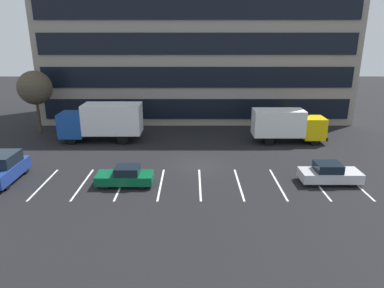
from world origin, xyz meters
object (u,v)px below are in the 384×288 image
object	(u,v)px
box_truck_yellow	(287,124)
box_truck_blue	(102,120)
bare_tree	(35,88)
sedan_forest	(126,176)
suv_navy	(4,168)
sedan_silver	(329,174)

from	to	relation	value
box_truck_yellow	box_truck_blue	bearing A→B (deg)	178.66
box_truck_blue	bare_tree	xyz separation A→B (m)	(-7.62, 3.16, 2.72)
sedan_forest	suv_navy	bearing A→B (deg)	175.00
sedan_forest	bare_tree	world-z (taller)	bare_tree
box_truck_yellow	sedan_silver	xyz separation A→B (m)	(0.59, -9.71, -1.12)
box_truck_blue	suv_navy	bearing A→B (deg)	-116.29
sedan_forest	suv_navy	size ratio (longest dim) A/B	0.89
box_truck_blue	suv_navy	world-z (taller)	box_truck_blue
box_truck_blue	bare_tree	distance (m)	8.68
sedan_silver	bare_tree	size ratio (longest dim) A/B	0.64
suv_navy	bare_tree	bearing A→B (deg)	102.28
box_truck_yellow	bare_tree	xyz separation A→B (m)	(-25.69, 3.58, 2.99)
sedan_forest	suv_navy	xyz separation A→B (m)	(-8.92, 0.78, 0.31)
sedan_forest	box_truck_blue	bearing A→B (deg)	111.34
sedan_silver	bare_tree	bearing A→B (deg)	153.17
sedan_silver	suv_navy	size ratio (longest dim) A/B	0.95
suv_navy	box_truck_blue	bearing A→B (deg)	63.71
suv_navy	sedan_forest	bearing A→B (deg)	-5.00
box_truck_blue	bare_tree	bearing A→B (deg)	157.49
sedan_forest	box_truck_yellow	bearing A→B (deg)	35.89
box_truck_yellow	bare_tree	world-z (taller)	bare_tree
suv_navy	sedan_silver	bearing A→B (deg)	-0.95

